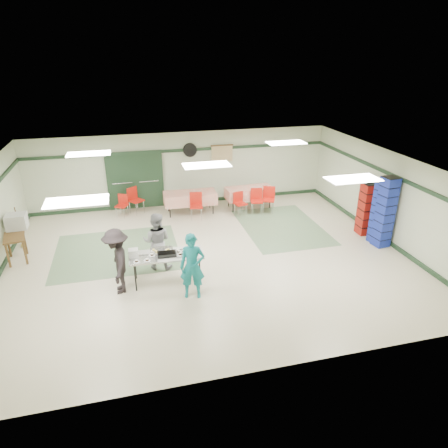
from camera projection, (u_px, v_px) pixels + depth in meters
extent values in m
plane|color=beige|center=(208.00, 257.00, 11.28)|extent=(11.00, 11.00, 0.00)
plane|color=silver|center=(207.00, 164.00, 10.20)|extent=(11.00, 11.00, 0.00)
plane|color=#B4BEA2|center=(182.00, 169.00, 14.74)|extent=(11.00, 0.00, 11.00)
plane|color=#B4BEA2|center=(262.00, 310.00, 6.74)|extent=(11.00, 0.00, 11.00)
plane|color=#B4BEA2|center=(387.00, 196.00, 11.97)|extent=(0.00, 9.00, 9.00)
cube|color=#1B321F|center=(182.00, 150.00, 14.44)|extent=(11.00, 0.06, 0.10)
cube|color=#1B321F|center=(184.00, 202.00, 15.23)|extent=(11.00, 0.06, 0.12)
cube|color=#1B321F|center=(390.00, 174.00, 11.68)|extent=(0.06, 9.00, 0.10)
cube|color=#1B321F|center=(379.00, 235.00, 12.48)|extent=(0.06, 9.00, 0.12)
cube|color=slate|center=(117.00, 251.00, 11.61)|extent=(3.50, 3.00, 0.01)
cube|color=slate|center=(281.00, 227.00, 13.24)|extent=(2.50, 3.50, 0.01)
cube|color=gray|center=(122.00, 181.00, 14.32)|extent=(0.90, 0.06, 2.10)
cube|color=gray|center=(149.00, 180.00, 14.53)|extent=(0.90, 0.06, 2.10)
cube|color=#1B321F|center=(135.00, 181.00, 14.41)|extent=(2.00, 0.03, 2.15)
cylinder|color=black|center=(190.00, 150.00, 14.48)|extent=(0.50, 0.10, 0.50)
cube|color=#CDB480|center=(222.00, 154.00, 14.82)|extent=(0.80, 0.02, 0.60)
cube|color=#B4B4AF|center=(166.00, 255.00, 9.83)|extent=(1.83, 0.80, 0.04)
cylinder|color=black|center=(135.00, 278.00, 9.57)|extent=(0.04, 0.04, 0.72)
cylinder|color=black|center=(200.00, 271.00, 9.87)|extent=(0.04, 0.04, 0.72)
cylinder|color=black|center=(135.00, 266.00, 10.10)|extent=(0.04, 0.04, 0.72)
cylinder|color=black|center=(196.00, 260.00, 10.39)|extent=(0.04, 0.04, 0.72)
cube|color=silver|center=(187.00, 253.00, 9.87)|extent=(0.54, 0.42, 0.02)
cube|color=silver|center=(162.00, 251.00, 9.95)|extent=(0.57, 0.44, 0.02)
cube|color=silver|center=(144.00, 260.00, 9.54)|extent=(0.65, 0.50, 0.02)
cube|color=black|center=(167.00, 254.00, 9.75)|extent=(0.47, 0.30, 0.08)
cube|color=white|center=(133.00, 253.00, 9.65)|extent=(0.24, 0.22, 0.21)
imported|color=#127982|center=(192.00, 266.00, 9.20)|extent=(0.65, 0.50, 1.60)
imported|color=gray|center=(157.00, 241.00, 10.45)|extent=(0.91, 0.80, 1.56)
imported|color=black|center=(117.00, 261.00, 9.39)|extent=(0.63, 1.07, 1.63)
cube|color=red|center=(249.00, 188.00, 14.59)|extent=(1.74, 0.81, 0.05)
cube|color=red|center=(249.00, 193.00, 14.67)|extent=(1.74, 0.83, 0.40)
cylinder|color=black|center=(233.00, 202.00, 14.31)|extent=(0.04, 0.04, 0.72)
cylinder|color=black|center=(270.00, 199.00, 14.68)|extent=(0.04, 0.04, 0.72)
cylinder|color=black|center=(228.00, 197.00, 14.81)|extent=(0.04, 0.04, 0.72)
cylinder|color=black|center=(264.00, 194.00, 15.18)|extent=(0.04, 0.04, 0.72)
cube|color=red|center=(190.00, 193.00, 14.10)|extent=(1.85, 0.83, 0.05)
cube|color=red|center=(190.00, 198.00, 14.18)|extent=(1.85, 0.85, 0.40)
cylinder|color=black|center=(170.00, 208.00, 13.83)|extent=(0.04, 0.04, 0.72)
cylinder|color=black|center=(213.00, 204.00, 14.14)|extent=(0.04, 0.04, 0.72)
cylinder|color=black|center=(168.00, 202.00, 14.37)|extent=(0.04, 0.04, 0.72)
cylinder|color=black|center=(210.00, 199.00, 14.68)|extent=(0.04, 0.04, 0.72)
cube|color=red|center=(257.00, 201.00, 14.15)|extent=(0.49, 0.49, 0.04)
cube|color=red|center=(256.00, 194.00, 14.23)|extent=(0.41, 0.13, 0.41)
cylinder|color=silver|center=(252.00, 209.00, 14.08)|extent=(0.02, 0.02, 0.43)
cylinder|color=silver|center=(262.00, 209.00, 14.10)|extent=(0.02, 0.02, 0.43)
cylinder|color=silver|center=(251.00, 206.00, 14.39)|extent=(0.02, 0.02, 0.43)
cylinder|color=silver|center=(260.00, 206.00, 14.40)|extent=(0.02, 0.02, 0.43)
cube|color=red|center=(240.00, 204.00, 14.03)|extent=(0.46, 0.46, 0.04)
cube|color=red|center=(238.00, 197.00, 14.08)|extent=(0.38, 0.13, 0.38)
cylinder|color=silver|center=(239.00, 212.00, 13.93)|extent=(0.02, 0.02, 0.40)
cylinder|color=silver|center=(246.00, 210.00, 14.05)|extent=(0.02, 0.02, 0.40)
cylinder|color=silver|center=(234.00, 209.00, 14.17)|extent=(0.02, 0.02, 0.40)
cylinder|color=silver|center=(242.00, 207.00, 14.30)|extent=(0.02, 0.02, 0.40)
cube|color=red|center=(268.00, 200.00, 14.24)|extent=(0.56, 0.56, 0.04)
cube|color=red|center=(269.00, 192.00, 14.32)|extent=(0.41, 0.21, 0.43)
cylinder|color=silver|center=(263.00, 208.00, 14.21)|extent=(0.02, 0.02, 0.45)
cylinder|color=silver|center=(273.00, 208.00, 14.16)|extent=(0.02, 0.02, 0.45)
cylinder|color=silver|center=(264.00, 204.00, 14.52)|extent=(0.02, 0.02, 0.45)
cylinder|color=silver|center=(273.00, 205.00, 14.47)|extent=(0.02, 0.02, 0.45)
cube|color=red|center=(196.00, 206.00, 13.65)|extent=(0.49, 0.49, 0.04)
cube|color=red|center=(196.00, 198.00, 13.74)|extent=(0.43, 0.10, 0.43)
cylinder|color=silver|center=(192.00, 215.00, 13.58)|extent=(0.02, 0.02, 0.45)
cylinder|color=silver|center=(202.00, 215.00, 13.61)|extent=(0.02, 0.02, 0.45)
cylinder|color=silver|center=(191.00, 211.00, 13.89)|extent=(0.02, 0.02, 0.45)
cylinder|color=silver|center=(201.00, 211.00, 13.92)|extent=(0.02, 0.02, 0.45)
cube|color=red|center=(136.00, 201.00, 14.14)|extent=(0.61, 0.61, 0.04)
cube|color=red|center=(132.00, 193.00, 14.16)|extent=(0.37, 0.30, 0.44)
cylinder|color=silver|center=(136.00, 210.00, 14.02)|extent=(0.02, 0.02, 0.46)
cylinder|color=silver|center=(144.00, 207.00, 14.27)|extent=(0.02, 0.02, 0.46)
cylinder|color=silver|center=(130.00, 208.00, 14.22)|extent=(0.02, 0.02, 0.46)
cylinder|color=silver|center=(137.00, 205.00, 14.47)|extent=(0.02, 0.02, 0.46)
cube|color=red|center=(122.00, 206.00, 13.88)|extent=(0.49, 0.49, 0.04)
cube|color=red|center=(123.00, 199.00, 13.95)|extent=(0.34, 0.21, 0.36)
cylinder|color=silver|center=(116.00, 213.00, 13.87)|extent=(0.02, 0.02, 0.38)
cylinder|color=silver|center=(124.00, 213.00, 13.81)|extent=(0.02, 0.02, 0.38)
cylinder|color=silver|center=(120.00, 210.00, 14.13)|extent=(0.02, 0.02, 0.38)
cylinder|color=silver|center=(128.00, 210.00, 14.06)|extent=(0.02, 0.02, 0.38)
cube|color=#1B2AA2|center=(379.00, 213.00, 11.82)|extent=(0.44, 0.44, 1.91)
cube|color=maroon|center=(367.00, 209.00, 12.43)|extent=(0.44, 0.44, 1.67)
cube|color=#1B2AA2|center=(385.00, 212.00, 11.55)|extent=(0.45, 0.45, 2.13)
cube|color=brown|center=(14.00, 237.00, 10.83)|extent=(0.66, 0.89, 0.05)
cube|color=brown|center=(8.00, 256.00, 10.62)|extent=(0.05, 0.05, 0.70)
cube|color=brown|center=(25.00, 253.00, 10.78)|extent=(0.05, 0.05, 0.70)
cube|color=brown|center=(9.00, 246.00, 11.18)|extent=(0.05, 0.05, 0.70)
cube|color=brown|center=(25.00, 243.00, 11.34)|extent=(0.05, 0.05, 0.70)
cube|color=#B2B2AD|center=(16.00, 221.00, 11.21)|extent=(0.55, 0.49, 0.43)
cylinder|color=brown|center=(19.00, 226.00, 11.74)|extent=(0.05, 0.20, 1.22)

